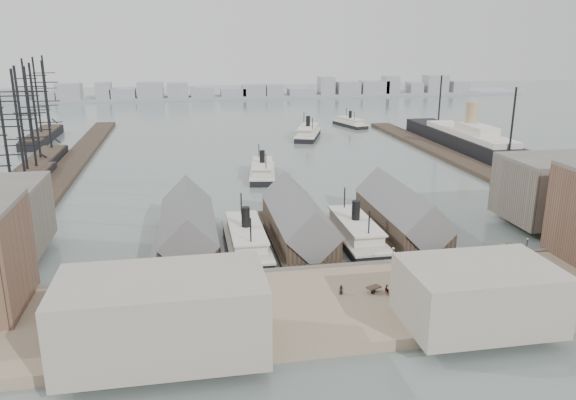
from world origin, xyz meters
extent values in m
plane|color=#576460|center=(0.00, 0.00, 0.00)|extent=(900.00, 900.00, 0.00)
cube|color=#847059|center=(0.00, -20.00, 1.00)|extent=(180.00, 30.00, 2.00)
cube|color=#59544C|center=(0.00, -5.20, 1.15)|extent=(180.00, 1.20, 2.30)
cube|color=#2D231C|center=(-68.00, 100.00, 0.80)|extent=(10.00, 220.00, 1.60)
cube|color=#2D231C|center=(78.00, 90.00, 0.80)|extent=(10.00, 180.00, 1.60)
cube|color=#2D231C|center=(-26.00, 16.00, 0.60)|extent=(14.00, 42.00, 1.20)
cube|color=#2D231C|center=(-26.00, 17.00, 3.70)|extent=(12.00, 36.00, 5.00)
cube|color=#59595B|center=(-26.00, 17.00, 6.30)|extent=(12.60, 37.00, 12.60)
cube|color=#2D231C|center=(0.00, 16.00, 0.60)|extent=(14.00, 42.00, 1.20)
cube|color=#2D231C|center=(0.00, 17.00, 3.70)|extent=(12.00, 36.00, 5.00)
cube|color=#59595B|center=(0.00, 17.00, 6.30)|extent=(12.60, 37.00, 12.60)
cube|color=#2D231C|center=(26.00, 16.00, 0.60)|extent=(14.00, 42.00, 1.20)
cube|color=#2D231C|center=(26.00, 17.00, 3.70)|extent=(12.00, 36.00, 5.00)
cube|color=#59595B|center=(26.00, 17.00, 6.30)|extent=(12.60, 37.00, 12.60)
cube|color=#60564C|center=(68.00, 15.00, 9.50)|extent=(28.00, 20.00, 15.00)
cube|color=gray|center=(20.00, -32.00, 7.00)|extent=(24.00, 16.00, 10.00)
cube|color=gray|center=(-30.00, -32.00, 8.00)|extent=(30.00, 16.00, 12.00)
cylinder|color=black|center=(-45.00, -7.00, 3.80)|extent=(0.16, 0.16, 3.60)
sphere|color=beige|center=(-45.00, -7.00, 5.70)|extent=(0.44, 0.44, 0.44)
cylinder|color=black|center=(-15.00, -7.00, 3.80)|extent=(0.16, 0.16, 3.60)
sphere|color=beige|center=(-15.00, -7.00, 5.70)|extent=(0.44, 0.44, 0.44)
cylinder|color=black|center=(15.00, -7.00, 3.80)|extent=(0.16, 0.16, 3.60)
sphere|color=beige|center=(15.00, -7.00, 5.70)|extent=(0.44, 0.44, 0.44)
cylinder|color=black|center=(45.00, -7.00, 3.80)|extent=(0.16, 0.16, 3.60)
sphere|color=beige|center=(45.00, -7.00, 5.70)|extent=(0.44, 0.44, 0.44)
cube|color=gray|center=(0.00, 340.00, 1.00)|extent=(500.00, 40.00, 2.00)
cube|color=gray|center=(-145.16, 330.00, 5.14)|extent=(20.65, 14.00, 10.28)
cube|color=gray|center=(-123.57, 330.00, 3.62)|extent=(14.71, 14.00, 7.23)
cube|color=gray|center=(-107.98, 330.00, 6.62)|extent=(17.63, 14.00, 13.23)
cube|color=gray|center=(-83.49, 330.00, 6.79)|extent=(10.74, 14.00, 13.58)
cube|color=gray|center=(-69.86, 330.00, 4.32)|extent=(18.06, 14.00, 8.64)
cube|color=gray|center=(-49.92, 330.00, 6.64)|extent=(18.55, 14.00, 13.29)
cube|color=gray|center=(-29.70, 330.00, 6.24)|extent=(15.33, 14.00, 12.47)
cube|color=gray|center=(-11.29, 330.00, 4.36)|extent=(17.56, 14.00, 8.72)
cube|color=gray|center=(11.96, 330.00, 3.82)|extent=(18.76, 14.00, 7.63)
cube|color=gray|center=(27.85, 330.00, 5.17)|extent=(17.61, 14.00, 10.35)
cube|color=gray|center=(44.04, 330.00, 5.15)|extent=(13.38, 14.00, 10.30)
cube|color=gray|center=(65.61, 330.00, 3.38)|extent=(20.73, 14.00, 6.75)
cube|color=gray|center=(85.69, 330.00, 7.79)|extent=(11.51, 14.00, 15.57)
cube|color=gray|center=(103.47, 330.00, 5.63)|extent=(18.17, 14.00, 11.26)
cube|color=gray|center=(125.20, 330.00, 5.92)|extent=(21.81, 14.00, 11.83)
cube|color=gray|center=(139.05, 330.00, 7.75)|extent=(11.12, 14.00, 15.50)
cube|color=gray|center=(159.69, 330.00, 5.14)|extent=(10.90, 14.00, 10.29)
cube|color=gray|center=(177.90, 330.00, 7.86)|extent=(17.95, 14.00, 15.72)
cube|color=gray|center=(197.92, 330.00, 5.26)|extent=(14.21, 14.00, 10.51)
cube|color=black|center=(-13.00, 12.14, 0.97)|extent=(8.63, 30.21, 1.94)
cube|color=beige|center=(-13.00, 12.14, 2.37)|extent=(9.06, 30.21, 0.54)
cube|color=beige|center=(-13.00, 12.14, 3.88)|extent=(7.01, 21.58, 2.37)
cube|color=beige|center=(-13.00, 12.14, 5.39)|extent=(7.55, 23.74, 0.43)
cylinder|color=black|center=(-13.00, 12.14, 7.77)|extent=(1.94, 1.94, 4.86)
cylinder|color=black|center=(-13.00, 21.85, 7.55)|extent=(0.32, 0.32, 6.47)
cylinder|color=black|center=(-13.00, 2.43, 7.55)|extent=(0.32, 0.32, 6.47)
cube|color=black|center=(13.00, 12.58, 0.97)|extent=(8.61, 30.15, 1.94)
cube|color=beige|center=(13.00, 12.58, 2.37)|extent=(9.04, 30.15, 0.54)
cube|color=beige|center=(13.00, 12.58, 3.88)|extent=(7.00, 21.53, 2.37)
cube|color=beige|center=(13.00, 12.58, 5.38)|extent=(7.54, 23.69, 0.43)
cylinder|color=black|center=(13.00, 12.58, 7.75)|extent=(1.94, 1.94, 4.85)
cylinder|color=black|center=(13.00, 22.27, 7.54)|extent=(0.32, 0.32, 6.46)
cylinder|color=black|center=(13.00, 2.89, 7.54)|extent=(0.32, 0.32, 6.46)
cube|color=black|center=(0.04, 79.24, 0.89)|extent=(11.95, 28.66, 1.79)
cube|color=beige|center=(0.04, 79.24, 2.18)|extent=(12.34, 28.72, 0.50)
cube|color=beige|center=(0.04, 79.24, 3.57)|extent=(9.31, 20.59, 2.18)
cube|color=beige|center=(0.04, 79.24, 4.96)|extent=(10.09, 22.62, 0.40)
cylinder|color=black|center=(0.04, 79.24, 7.15)|extent=(1.79, 1.79, 4.47)
cylinder|color=black|center=(0.04, 88.18, 6.95)|extent=(0.30, 0.30, 5.96)
cylinder|color=black|center=(0.04, 70.31, 6.95)|extent=(0.30, 0.30, 5.96)
cube|color=black|center=(31.80, 150.87, 1.00)|extent=(18.71, 32.18, 1.99)
cube|color=beige|center=(31.80, 150.87, 2.44)|extent=(19.13, 32.33, 0.55)
cube|color=beige|center=(31.80, 150.87, 3.99)|extent=(14.19, 23.28, 2.44)
cube|color=beige|center=(31.80, 150.87, 5.54)|extent=(15.45, 25.55, 0.44)
cylinder|color=black|center=(31.80, 150.87, 7.97)|extent=(1.99, 1.99, 4.98)
cylinder|color=black|center=(31.80, 160.83, 7.75)|extent=(0.33, 0.33, 6.64)
cylinder|color=black|center=(31.80, 140.90, 7.75)|extent=(0.33, 0.33, 6.64)
cube|color=black|center=(61.56, 181.12, 0.80)|extent=(13.64, 25.74, 1.59)
cube|color=beige|center=(61.56, 181.12, 1.94)|extent=(13.98, 25.84, 0.44)
cube|color=beige|center=(61.56, 181.12, 3.18)|extent=(10.41, 18.58, 1.94)
cube|color=beige|center=(61.56, 181.12, 4.42)|extent=(11.32, 20.40, 0.35)
cylinder|color=black|center=(61.56, 181.12, 6.37)|extent=(1.59, 1.59, 3.98)
cylinder|color=black|center=(61.56, 189.08, 6.19)|extent=(0.27, 0.27, 5.30)
cylinder|color=black|center=(61.56, 173.16, 6.19)|extent=(0.27, 0.27, 5.30)
cube|color=black|center=(-76.07, 69.39, 1.83)|extent=(9.15, 63.02, 3.66)
cube|color=#2D231C|center=(-76.07, 69.39, 3.96)|extent=(8.64, 56.72, 0.61)
cylinder|color=black|center=(-76.07, 62.04, 20.33)|extent=(0.81, 0.81, 34.56)
cylinder|color=black|center=(-76.07, 76.74, 20.33)|extent=(0.81, 0.81, 34.56)
cylinder|color=black|center=(-76.07, 91.45, 20.33)|extent=(0.81, 0.81, 34.56)
cube|color=black|center=(-78.04, 106.24, 1.85)|extent=(9.24, 53.38, 3.70)
cube|color=#2D231C|center=(-78.04, 106.24, 4.00)|extent=(8.73, 48.04, 0.62)
cylinder|color=black|center=(-78.04, 87.56, 20.53)|extent=(0.82, 0.82, 34.90)
cylinder|color=black|center=(-78.04, 106.24, 20.53)|extent=(0.82, 0.82, 34.90)
cylinder|color=black|center=(-78.04, 124.92, 20.53)|extent=(0.82, 0.82, 34.90)
cube|color=black|center=(-90.81, 165.25, 1.85)|extent=(9.23, 51.30, 3.69)
cube|color=#2D231C|center=(-90.81, 165.25, 4.00)|extent=(8.72, 46.17, 0.62)
cylinder|color=black|center=(-90.81, 147.30, 20.52)|extent=(0.82, 0.82, 34.88)
cylinder|color=black|center=(-90.81, 165.25, 20.52)|extent=(0.82, 0.82, 34.88)
cylinder|color=black|center=(-90.81, 183.20, 20.52)|extent=(0.82, 0.82, 34.88)
cube|color=black|center=(92.00, 108.37, 3.26)|extent=(14.14, 103.32, 6.53)
cube|color=beige|center=(92.00, 108.37, 7.61)|extent=(11.96, 59.82, 2.18)
cube|color=beige|center=(92.00, 102.94, 10.33)|extent=(8.70, 21.75, 3.26)
cylinder|color=tan|center=(92.00, 108.37, 15.23)|extent=(4.79, 4.79, 10.88)
cube|color=black|center=(38.06, -14.71, 2.43)|extent=(3.57, 10.41, 0.86)
cube|color=#343B2B|center=(38.06, -14.71, 4.26)|extent=(3.73, 10.95, 2.79)
cube|color=#59595B|center=(38.06, -14.71, 5.81)|extent=(3.98, 11.40, 0.32)
imported|color=black|center=(-35.82, -11.31, 2.80)|extent=(1.74, 1.63, 1.60)
cube|color=#3F2D21|center=(-38.32, -12.00, 2.90)|extent=(2.91, 2.14, 0.25)
cylinder|color=black|center=(-38.13, -12.68, 2.55)|extent=(1.08, 0.37, 1.10)
cylinder|color=black|center=(-38.51, -11.33, 2.55)|extent=(1.08, 0.37, 1.10)
imported|color=black|center=(-15.81, -16.59, 2.84)|extent=(2.05, 1.07, 1.67)
cube|color=#3F2D21|center=(-18.40, -16.36, 2.90)|extent=(2.72, 1.72, 0.25)
cylinder|color=black|center=(-18.46, -17.06, 2.55)|extent=(1.10, 0.18, 1.10)
cylinder|color=black|center=(-18.34, -15.66, 2.55)|extent=(1.10, 0.18, 1.10)
imported|color=black|center=(9.45, -19.44, 2.77)|extent=(1.82, 1.93, 1.54)
cube|color=#3F2D21|center=(7.08, -18.35, 2.90)|extent=(2.99, 2.45, 0.25)
cylinder|color=black|center=(6.79, -18.99, 2.55)|extent=(1.03, 0.53, 1.10)
cylinder|color=black|center=(7.37, -17.72, 2.55)|extent=(1.03, 0.53, 1.10)
imported|color=black|center=(-40.91, -15.04, 2.80)|extent=(0.61, 0.47, 1.59)
imported|color=black|center=(-34.08, -18.84, 2.91)|extent=(1.12, 1.06, 1.82)
imported|color=black|center=(-24.49, -13.39, 2.90)|extent=(1.32, 1.28, 1.81)
imported|color=black|center=(-21.94, -21.24, 2.83)|extent=(0.77, 1.05, 1.65)
imported|color=black|center=(1.03, -17.96, 2.89)|extent=(1.00, 0.81, 1.78)
imported|color=black|center=(13.19, -23.06, 2.81)|extent=(0.73, 0.68, 1.62)
imported|color=black|center=(23.73, -8.85, 2.91)|extent=(1.10, 1.03, 1.82)
imported|color=black|center=(37.50, -21.79, 2.80)|extent=(1.12, 0.76, 1.60)
camera|label=1|loc=(-25.27, -107.79, 47.41)|focal=35.00mm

